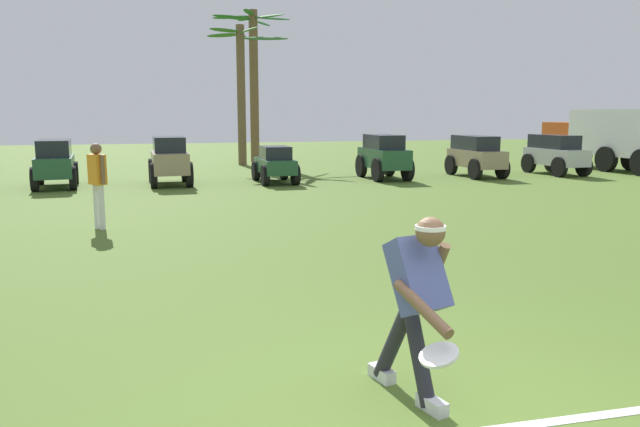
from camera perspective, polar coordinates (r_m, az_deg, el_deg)
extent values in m
cylinder|color=#23232D|center=(4.71, 9.04, -12.74)|extent=(0.21, 0.37, 0.72)
cube|color=silver|center=(4.72, 10.20, -16.83)|extent=(0.16, 0.28, 0.10)
cylinder|color=#23232D|center=(4.93, 6.75, -11.63)|extent=(0.23, 0.46, 0.69)
cube|color=silver|center=(5.16, 5.67, -14.35)|extent=(0.16, 0.28, 0.10)
cube|color=#4C5699|center=(4.55, 8.94, -5.56)|extent=(0.44, 0.50, 0.57)
sphere|color=brown|center=(4.38, 10.05, -1.67)|extent=(0.26, 0.26, 0.21)
cylinder|color=white|center=(4.37, 10.06, -1.28)|extent=(0.26, 0.26, 0.03)
cylinder|color=brown|center=(4.27, 9.34, -8.53)|extent=(0.23, 0.57, 0.27)
cylinder|color=brown|center=(4.71, 10.47, -5.33)|extent=(0.15, 0.29, 0.49)
cylinder|color=white|center=(4.19, 10.83, -12.58)|extent=(0.32, 0.33, 0.11)
cylinder|color=silver|center=(11.93, -19.34, 0.54)|extent=(0.15, 0.15, 0.82)
cylinder|color=silver|center=(12.09, -19.73, 0.63)|extent=(0.15, 0.15, 0.82)
cube|color=orange|center=(11.93, -19.71, 3.81)|extent=(0.35, 0.39, 0.54)
cylinder|color=brown|center=(11.75, -19.25, 3.81)|extent=(0.10, 0.10, 0.52)
cylinder|color=brown|center=(12.12, -20.17, 3.91)|extent=(0.10, 0.10, 0.52)
sphere|color=brown|center=(11.91, -19.81, 5.58)|extent=(0.28, 0.28, 0.20)
cube|color=#235133|center=(19.14, -23.06, 4.02)|extent=(1.17, 2.48, 0.55)
cube|color=#1E232B|center=(19.25, -23.13, 5.55)|extent=(1.00, 1.87, 0.46)
cylinder|color=black|center=(20.03, -24.24, 3.35)|extent=(0.24, 0.67, 0.66)
cylinder|color=black|center=(19.97, -21.50, 3.51)|extent=(0.24, 0.67, 0.66)
cylinder|color=black|center=(18.37, -24.65, 2.86)|extent=(0.24, 0.67, 0.66)
cylinder|color=black|center=(18.30, -21.66, 3.03)|extent=(0.24, 0.67, 0.66)
cube|color=#998466|center=(18.81, -13.59, 4.59)|extent=(1.08, 2.39, 0.60)
cube|color=#1E232B|center=(18.83, -13.66, 6.18)|extent=(0.93, 1.59, 0.44)
cylinder|color=black|center=(19.59, -15.13, 3.82)|extent=(0.21, 0.73, 0.72)
cylinder|color=black|center=(19.65, -12.26, 3.95)|extent=(0.21, 0.73, 0.72)
cylinder|color=black|center=(18.04, -14.97, 3.39)|extent=(0.21, 0.73, 0.72)
cylinder|color=black|center=(18.10, -11.86, 3.52)|extent=(0.21, 0.73, 0.72)
cube|color=#235133|center=(18.88, -4.15, 4.38)|extent=(0.96, 2.22, 0.42)
cube|color=#1E232B|center=(18.76, -4.10, 5.58)|extent=(0.82, 1.12, 0.38)
cylinder|color=black|center=(19.57, -5.90, 3.91)|extent=(0.20, 0.60, 0.60)
cylinder|color=black|center=(19.75, -3.32, 3.99)|extent=(0.20, 0.60, 0.60)
cylinder|color=black|center=(18.06, -5.04, 3.48)|extent=(0.20, 0.60, 0.60)
cylinder|color=black|center=(18.25, -2.26, 3.57)|extent=(0.20, 0.60, 0.60)
cube|color=#235133|center=(19.99, 5.85, 5.06)|extent=(1.01, 2.36, 0.60)
cube|color=#1E232B|center=(20.00, 5.83, 6.56)|extent=(0.88, 1.56, 0.44)
cylinder|color=black|center=(20.58, 3.79, 4.37)|extent=(0.19, 0.72, 0.72)
cylinder|color=black|center=(20.91, 6.34, 4.41)|extent=(0.19, 0.72, 0.72)
cylinder|color=black|center=(19.11, 5.30, 3.98)|extent=(0.19, 0.72, 0.72)
cylinder|color=black|center=(19.47, 8.01, 4.02)|extent=(0.19, 0.72, 0.72)
cube|color=#998466|center=(21.20, 14.10, 4.92)|extent=(0.97, 2.40, 0.55)
cube|color=#1E232B|center=(21.30, 13.96, 6.31)|extent=(0.85, 1.80, 0.46)
cylinder|color=black|center=(21.73, 11.90, 4.37)|extent=(0.18, 0.66, 0.66)
cylinder|color=black|center=(22.18, 14.12, 4.39)|extent=(0.18, 0.66, 0.66)
cylinder|color=black|center=(20.26, 14.00, 3.95)|extent=(0.18, 0.66, 0.66)
cylinder|color=black|center=(20.73, 16.34, 3.97)|extent=(0.18, 0.66, 0.66)
cube|color=#B7BABF|center=(22.80, 20.76, 4.89)|extent=(1.05, 2.43, 0.55)
cube|color=#1E232B|center=(22.89, 20.60, 6.18)|extent=(0.91, 1.83, 0.46)
cylinder|color=black|center=(23.21, 18.53, 4.39)|extent=(0.20, 0.67, 0.66)
cylinder|color=black|center=(23.77, 20.43, 4.40)|extent=(0.20, 0.67, 0.66)
cylinder|color=black|center=(21.86, 21.03, 3.98)|extent=(0.20, 0.67, 0.66)
cylinder|color=black|center=(22.46, 22.98, 3.99)|extent=(0.20, 0.67, 0.66)
cube|color=#CC4C19|center=(27.09, 21.56, 6.55)|extent=(1.13, 1.75, 1.15)
cube|color=white|center=(24.85, 25.84, 6.66)|extent=(1.35, 4.25, 1.65)
cylinder|color=black|center=(26.51, 20.95, 5.07)|extent=(0.28, 0.91, 0.90)
cylinder|color=black|center=(27.23, 22.87, 5.05)|extent=(0.28, 0.91, 0.90)
cylinder|color=black|center=(24.51, 24.70, 4.54)|extent=(0.28, 0.91, 0.90)
cylinder|color=black|center=(25.28, 26.65, 4.53)|extent=(0.28, 0.91, 0.90)
cylinder|color=brown|center=(25.25, -7.21, 10.61)|extent=(0.33, 0.33, 5.46)
ellipsoid|color=#376C2E|center=(25.37, -5.09, 15.66)|extent=(1.91, 0.58, 0.20)
ellipsoid|color=#376C2E|center=(26.14, -7.03, 15.84)|extent=(0.67, 1.47, 0.18)
ellipsoid|color=#376C2E|center=(25.87, -8.84, 15.81)|extent=(1.37, 1.22, 0.18)
ellipsoid|color=#376C2E|center=(25.01, -8.68, 16.23)|extent=(1.36, 0.93, 0.17)
ellipsoid|color=#376C2E|center=(24.59, -6.57, 16.33)|extent=(0.65, 1.82, 0.16)
cylinder|color=brown|center=(26.97, -6.04, 11.42)|extent=(0.37, 0.37, 6.29)
ellipsoid|color=#2A652B|center=(27.48, -4.43, 17.36)|extent=(1.67, 0.51, 0.16)
ellipsoid|color=#2A652B|center=(27.94, -5.34, 16.95)|extent=(1.16, 1.50, 0.19)
ellipsoid|color=#2A652B|center=(27.87, -6.85, 17.28)|extent=(0.70, 1.44, 0.16)
ellipsoid|color=#2A652B|center=(27.59, -8.02, 17.35)|extent=(1.72, 1.17, 0.15)
ellipsoid|color=#2A652B|center=(26.70, -7.95, 17.33)|extent=(1.84, 1.03, 0.17)
ellipsoid|color=#2A652B|center=(26.52, -6.54, 17.83)|extent=(0.78, 1.49, 0.14)
ellipsoid|color=#2A652B|center=(26.66, -4.74, 17.53)|extent=(1.27, 1.47, 0.17)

